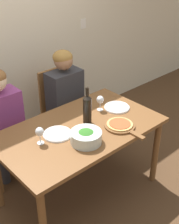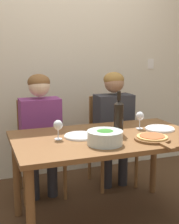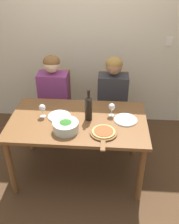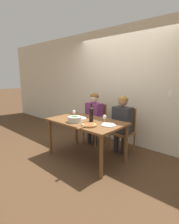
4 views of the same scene
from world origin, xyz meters
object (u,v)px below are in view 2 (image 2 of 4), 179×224
pizza_on_board (153,138)px  wine_glass_right (140,117)px  wine_bottle (119,117)px  dinner_plate_right (160,129)px  dinner_plate_left (80,136)px  person_man (114,119)px  chair_left (39,145)px  wine_glass_left (58,126)px  chair_right (110,137)px  broccoli_bowl (105,137)px  person_woman (41,125)px

pizza_on_board → wine_glass_right: wine_glass_right is taller
wine_bottle → dinner_plate_right: wine_bottle is taller
dinner_plate_left → person_man: bearing=47.3°
chair_left → wine_glass_left: bearing=-89.1°
chair_right → broccoli_bowl: bearing=-115.5°
dinner_plate_right → wine_glass_right: (-0.15, 0.08, 0.10)m
chair_right → wine_bottle: 0.90m
person_woman → broccoli_bowl: person_woman is taller
broccoli_bowl → dinner_plate_left: 0.27m
person_woman → wine_glass_left: 0.65m
person_woman → wine_bottle: bearing=-51.9°
wine_glass_left → dinner_plate_left: bearing=2.1°
chair_left → chair_right: 0.77m
chair_left → broccoli_bowl: 1.07m
chair_right → person_woman: (-0.77, -0.12, 0.23)m
chair_right → person_woman: size_ratio=0.78×
chair_right → wine_glass_right: 0.77m
person_man → wine_bottle: 0.72m
chair_right → chair_left: bearing=180.0°
broccoli_bowl → pizza_on_board: 0.38m
chair_left → wine_bottle: size_ratio=2.67×
person_man → pizza_on_board: size_ratio=2.92×
dinner_plate_right → wine_glass_right: size_ratio=1.64×
person_woman → pizza_on_board: 1.13m
person_woman → chair_right: bearing=8.6°
person_man → dinner_plate_left: person_man is taller
person_woman → wine_glass_left: person_woman is taller
dinner_plate_left → pizza_on_board: pizza_on_board is taller
chair_left → person_man: (0.77, -0.12, 0.23)m
person_man → broccoli_bowl: person_man is taller
chair_right → dinner_plate_left: bearing=-127.9°
person_woman → dinner_plate_right: 1.11m
wine_bottle → dinner_plate_left: size_ratio=1.41×
pizza_on_board → wine_glass_right: (0.08, 0.34, 0.09)m
person_woman → wine_bottle: (0.51, -0.65, 0.18)m
dinner_plate_right → broccoli_bowl: bearing=-159.4°
dinner_plate_right → pizza_on_board: size_ratio=0.60×
dinner_plate_left → chair_right: bearing=52.1°
dinner_plate_right → pizza_on_board: (-0.23, -0.26, 0.01)m
dinner_plate_left → wine_glass_left: (-0.18, -0.01, 0.10)m
dinner_plate_right → wine_glass_left: wine_glass_left is taller
person_man → broccoli_bowl: 0.99m
chair_left → dinner_plate_right: chair_left is taller
wine_bottle → pizza_on_board: size_ratio=0.85×
broccoli_bowl → person_woman: bearing=108.9°
person_woman → broccoli_bowl: 0.92m
broccoli_bowl → chair_right: bearing=64.5°
pizza_on_board → wine_glass_right: 0.36m
person_woman → dinner_plate_left: (0.19, -0.63, 0.04)m
chair_right → wine_glass_right: chair_right is taller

